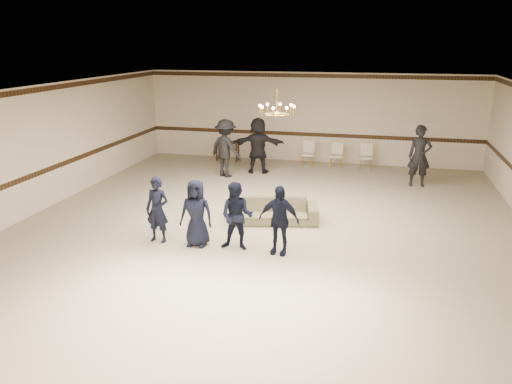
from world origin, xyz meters
TOP-DOWN VIEW (x-y plane):
  - room at (0.00, 0.00)m, footprint 12.01×14.01m
  - chair_rail at (0.00, 6.99)m, footprint 12.00×0.02m
  - crown_molding at (0.00, 6.99)m, footprint 12.00×0.02m
  - chandelier at (0.00, 1.00)m, footprint 0.94×0.94m
  - boy_a at (-2.14, -1.43)m, footprint 0.56×0.39m
  - boy_b at (-1.24, -1.43)m, footprint 0.72×0.48m
  - boy_c at (-0.34, -1.43)m, footprint 0.72×0.57m
  - boy_d at (0.56, -1.43)m, footprint 0.89×0.44m
  - settee at (0.09, 0.39)m, footprint 2.24×1.27m
  - adult_left at (-2.31, 4.24)m, footprint 1.39×1.15m
  - adult_mid at (-1.41, 4.94)m, footprint 1.79×0.77m
  - adult_right at (3.69, 4.54)m, footprint 0.71×0.49m
  - banquet_chair_left at (0.08, 6.21)m, footprint 0.48×0.48m
  - banquet_chair_mid at (1.08, 6.21)m, footprint 0.44×0.44m
  - banquet_chair_right at (2.08, 6.21)m, footprint 0.44×0.44m
  - console_table at (-2.92, 6.41)m, footprint 0.85×0.37m

SIDE VIEW (x-z plane):
  - settee at x=0.09m, z-range 0.00..0.62m
  - console_table at x=-2.92m, z-range 0.00..0.71m
  - banquet_chair_left at x=0.08m, z-range 0.00..0.89m
  - banquet_chair_mid at x=1.08m, z-range 0.00..0.89m
  - banquet_chair_right at x=2.08m, z-range 0.00..0.89m
  - boy_a at x=-2.14m, z-range 0.00..1.47m
  - boy_b at x=-1.24m, z-range 0.00..1.47m
  - boy_c at x=-0.34m, z-range 0.00..1.47m
  - boy_d at x=0.56m, z-range 0.00..1.47m
  - adult_left at x=-2.31m, z-range 0.00..1.87m
  - adult_mid at x=-1.41m, z-range 0.00..1.87m
  - adult_right at x=3.69m, z-range 0.00..1.87m
  - chair_rail at x=0.00m, z-range 0.93..1.07m
  - room at x=0.00m, z-range -0.01..3.20m
  - chandelier at x=0.00m, z-range 2.43..3.32m
  - crown_molding at x=0.00m, z-range 3.01..3.15m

